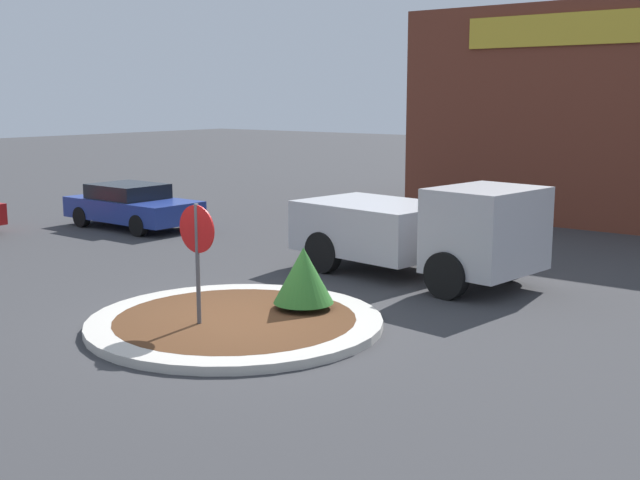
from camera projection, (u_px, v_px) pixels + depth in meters
ground_plane at (236, 326)px, 13.44m from camera, size 120.00×120.00×0.00m
traffic_island at (235, 322)px, 13.43m from camera, size 4.94×4.94×0.15m
stop_sign at (197, 244)px, 12.85m from camera, size 0.78×0.07×2.12m
island_shrub at (303, 275)px, 13.90m from camera, size 1.06×1.06×1.09m
utility_truck at (420, 230)px, 16.83m from camera, size 5.51×2.87×2.05m
parked_sedan_blue at (132, 205)px, 23.45m from camera, size 4.22×1.98×1.28m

